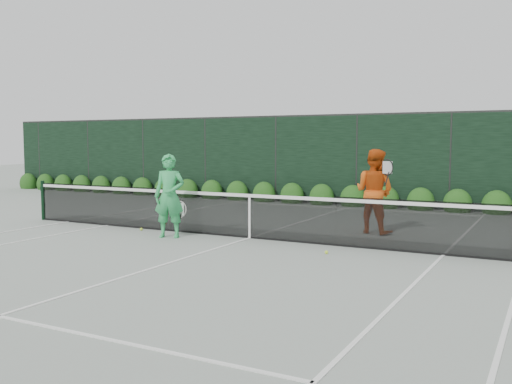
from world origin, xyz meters
The scene contains 8 objects.
ground centered at (0.00, 0.00, 0.00)m, with size 80.00×80.00×0.00m, color gray.
tennis_net centered at (-0.02, 0.00, 0.53)m, with size 12.90×0.10×1.07m.
player_woman centered at (-1.63, -0.72, 0.92)m, with size 0.79×0.65×1.85m.
player_man centered at (2.21, 1.99, 0.98)m, with size 1.10×0.95×1.95m.
court_lines centered at (0.00, 0.00, 0.01)m, with size 11.03×23.83×0.01m.
windscreen_fence centered at (0.00, -2.71, 1.51)m, with size 32.00×21.07×3.06m.
hedge_row centered at (0.00, 7.15, 0.23)m, with size 31.66×0.65×0.94m.
tennis_balls centered at (-1.19, -0.11, 0.03)m, with size 5.09×1.75×0.07m.
Camera 1 is at (5.93, -10.90, 2.11)m, focal length 40.00 mm.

